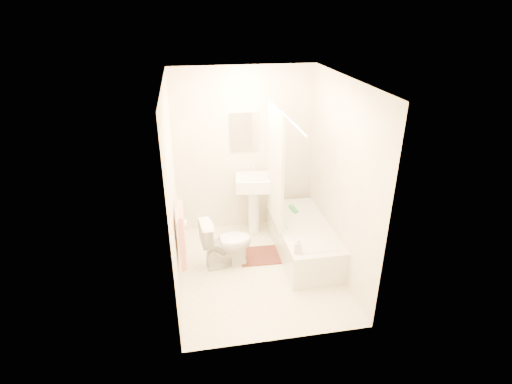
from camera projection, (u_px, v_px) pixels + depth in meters
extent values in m
plane|color=beige|center=(259.00, 270.00, 5.16)|extent=(2.40, 2.40, 0.00)
plane|color=white|center=(260.00, 80.00, 4.14)|extent=(2.40, 2.40, 0.00)
cube|color=beige|center=(244.00, 152.00, 5.72)|extent=(2.00, 0.02, 2.40)
cube|color=beige|center=(173.00, 192.00, 4.49)|extent=(0.02, 2.40, 2.40)
cube|color=beige|center=(341.00, 180.00, 4.81)|extent=(0.02, 2.40, 2.40)
cube|color=white|center=(244.00, 132.00, 5.57)|extent=(0.40, 0.03, 0.55)
cylinder|color=silver|center=(285.00, 115.00, 4.44)|extent=(0.03, 1.70, 0.03)
cube|color=silver|center=(276.00, 167.00, 5.13)|extent=(0.04, 0.80, 1.55)
cylinder|color=silver|center=(177.00, 210.00, 4.32)|extent=(0.02, 0.60, 0.02)
cube|color=#CC7266|center=(182.00, 235.00, 4.46)|extent=(0.06, 0.45, 0.66)
cylinder|color=white|center=(182.00, 225.00, 4.82)|extent=(0.11, 0.12, 0.12)
imported|color=white|center=(226.00, 243.00, 5.15)|extent=(0.70, 0.44, 0.65)
cube|color=#4F2520|center=(262.00, 255.00, 5.44)|extent=(0.61, 0.46, 0.02)
imported|color=white|center=(298.00, 245.00, 4.72)|extent=(0.11, 0.11, 0.19)
cube|color=green|center=(294.00, 209.00, 5.70)|extent=(0.09, 0.22, 0.04)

